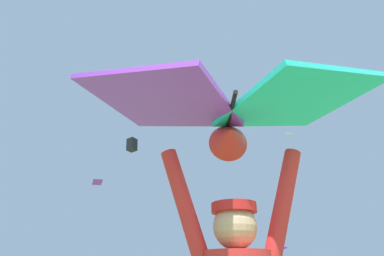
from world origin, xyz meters
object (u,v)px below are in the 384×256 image
distant_kite_yellow_far_center (170,70)px  distant_kite_red_high_right (202,71)px  distant_kite_black_low_left (132,145)px  marker_flag (284,253)px  held_stunt_kite (230,111)px  distant_kite_purple_low_right (97,182)px  distant_kite_yellow_overhead_distant (289,133)px

distant_kite_yellow_far_center → distant_kite_red_high_right: (2.85, 0.89, 0.71)m
distant_kite_yellow_far_center → distant_kite_black_low_left: distant_kite_yellow_far_center is taller
marker_flag → held_stunt_kite: bearing=-112.0°
distant_kite_purple_low_right → marker_flag: 22.41m
distant_kite_black_low_left → held_stunt_kite: bearing=-81.5°
distant_kite_black_low_left → distant_kite_yellow_far_center: bearing=-58.1°
distant_kite_purple_low_right → marker_flag: distant_kite_purple_low_right is taller
held_stunt_kite → distant_kite_purple_low_right: distant_kite_purple_low_right is taller
held_stunt_kite → distant_kite_red_high_right: bearing=83.2°
distant_kite_yellow_far_center → distant_kite_red_high_right: bearing=17.2°
distant_kite_purple_low_right → distant_kite_yellow_overhead_distant: distant_kite_yellow_overhead_distant is taller
held_stunt_kite → distant_kite_red_high_right: 25.80m
distant_kite_red_high_right → distant_kite_yellow_far_center: bearing=-162.8°
distant_kite_purple_low_right → distant_kite_black_low_left: 4.67m
distant_kite_yellow_far_center → marker_flag: distant_kite_yellow_far_center is taller
distant_kite_red_high_right → marker_flag: (0.66, -12.86, -15.79)m
distant_kite_yellow_far_center → marker_flag: 19.58m
marker_flag → distant_kite_yellow_far_center: bearing=106.4°
held_stunt_kite → distant_kite_yellow_overhead_distant: size_ratio=1.88×
distant_kite_yellow_far_center → distant_kite_red_high_right: size_ratio=0.48×
distant_kite_purple_low_right → marker_flag: (9.92, -18.82, -7.04)m
held_stunt_kite → distant_kite_red_high_right: distant_kite_red_high_right is taller
distant_kite_purple_low_right → marker_flag: bearing=-62.2°
held_stunt_kite → distant_kite_yellow_overhead_distant: distant_kite_yellow_overhead_distant is taller
marker_flag → distant_kite_red_high_right: bearing=93.0°
distant_kite_red_high_right → distant_kite_yellow_overhead_distant: (8.47, 2.80, -4.54)m
held_stunt_kite → distant_kite_purple_low_right: size_ratio=1.57×
distant_kite_yellow_far_center → marker_flag: size_ratio=0.36×
held_stunt_kite → distant_kite_red_high_right: (2.45, 20.54, 15.42)m
distant_kite_black_low_left → marker_flag: 21.32m
held_stunt_kite → marker_flag: size_ratio=0.88×
distant_kite_yellow_far_center → distant_kite_red_high_right: 3.07m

